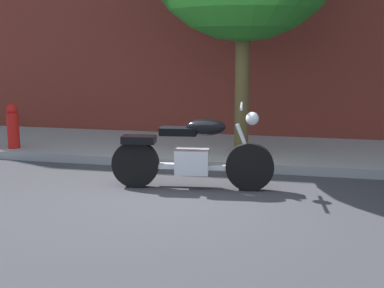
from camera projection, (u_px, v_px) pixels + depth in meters
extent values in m
plane|color=#38383D|center=(179.00, 195.00, 6.58)|extent=(60.00, 60.00, 0.00)
cube|color=#959595|center=(216.00, 150.00, 9.08)|extent=(19.62, 2.51, 0.14)
cylinder|color=black|center=(250.00, 167.00, 6.74)|extent=(0.64, 0.21, 0.63)
cylinder|color=black|center=(136.00, 164.00, 6.89)|extent=(0.64, 0.21, 0.63)
cube|color=silver|center=(192.00, 162.00, 6.81)|extent=(0.47, 0.33, 0.32)
cube|color=silver|center=(192.00, 167.00, 6.82)|extent=(1.36, 0.24, 0.06)
ellipsoid|color=black|center=(206.00, 127.00, 6.70)|extent=(0.55, 0.32, 0.22)
cube|color=black|center=(178.00, 131.00, 6.75)|extent=(0.51, 0.30, 0.10)
cube|color=black|center=(139.00, 139.00, 6.83)|extent=(0.47, 0.29, 0.10)
cylinder|color=silver|center=(246.00, 146.00, 6.69)|extent=(0.28, 0.08, 0.58)
cylinder|color=silver|center=(242.00, 106.00, 6.60)|extent=(0.12, 0.70, 0.04)
sphere|color=silver|center=(252.00, 119.00, 6.62)|extent=(0.17, 0.17, 0.17)
cylinder|color=silver|center=(175.00, 166.00, 7.01)|extent=(0.81, 0.19, 0.09)
cylinder|color=brown|center=(242.00, 81.00, 8.05)|extent=(0.22, 0.22, 2.64)
cylinder|color=red|center=(14.00, 134.00, 8.84)|extent=(0.20, 0.20, 0.75)
sphere|color=red|center=(12.00, 109.00, 8.76)|extent=(0.19, 0.19, 0.19)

